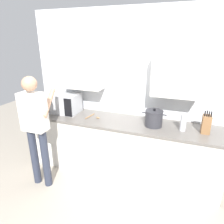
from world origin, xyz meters
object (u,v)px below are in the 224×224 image
object	(u,v)px
knife_block	(206,124)
person_figure	(35,124)
wooden_spoon	(94,117)
thermos_flask	(183,123)
stock_pot	(154,118)
microwave_oven	(63,103)

from	to	relation	value
knife_block	person_figure	xyz separation A→B (m)	(-2.23, -0.73, -0.03)
wooden_spoon	thermos_flask	bearing A→B (deg)	-1.07
stock_pot	person_figure	world-z (taller)	person_figure
stock_pot	knife_block	bearing A→B (deg)	1.47
person_figure	knife_block	bearing A→B (deg)	18.18
thermos_flask	knife_block	xyz separation A→B (m)	(0.29, 0.04, 0.00)
microwave_oven	knife_block	bearing A→B (deg)	-0.71
thermos_flask	stock_pot	world-z (taller)	stock_pot
knife_block	person_figure	bearing A→B (deg)	-161.82
thermos_flask	stock_pot	bearing A→B (deg)	176.83
microwave_oven	stock_pot	size ratio (longest dim) A/B	2.00
wooden_spoon	person_figure	xyz separation A→B (m)	(-0.56, -0.72, 0.09)
knife_block	wooden_spoon	xyz separation A→B (m)	(-1.67, -0.01, -0.12)
thermos_flask	stock_pot	size ratio (longest dim) A/B	0.68
thermos_flask	person_figure	distance (m)	2.06
microwave_oven	thermos_flask	distance (m)	1.98
microwave_oven	person_figure	size ratio (longest dim) A/B	0.42
microwave_oven	wooden_spoon	xyz separation A→B (m)	(0.59, -0.04, -0.15)
knife_block	microwave_oven	bearing A→B (deg)	179.29
thermos_flask	knife_block	size ratio (longest dim) A/B	0.74
microwave_oven	thermos_flask	size ratio (longest dim) A/B	2.93
knife_block	wooden_spoon	bearing A→B (deg)	-179.49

